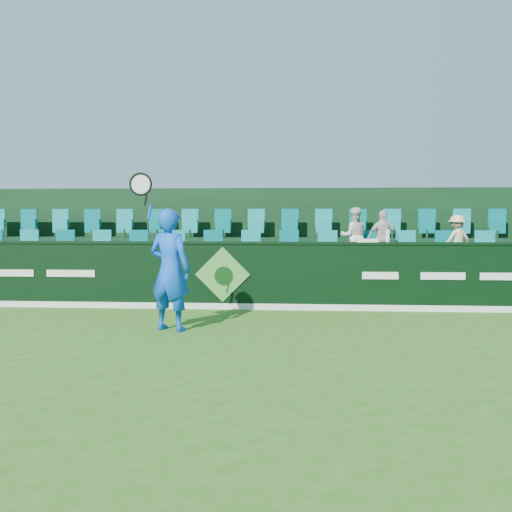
# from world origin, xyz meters

# --- Properties ---
(ground) EXTENTS (60.00, 60.00, 0.00)m
(ground) POSITION_xyz_m (0.00, 0.00, 0.00)
(ground) COLOR #326317
(ground) RESTS_ON ground
(sponsor_hoarding) EXTENTS (16.00, 0.25, 1.35)m
(sponsor_hoarding) POSITION_xyz_m (0.00, 4.00, 0.67)
(sponsor_hoarding) COLOR black
(sponsor_hoarding) RESTS_ON ground
(stand_tier_front) EXTENTS (16.00, 2.00, 0.80)m
(stand_tier_front) POSITION_xyz_m (0.00, 5.10, 0.40)
(stand_tier_front) COLOR black
(stand_tier_front) RESTS_ON ground
(stand_tier_back) EXTENTS (16.00, 1.80, 1.30)m
(stand_tier_back) POSITION_xyz_m (0.00, 7.00, 0.65)
(stand_tier_back) COLOR black
(stand_tier_back) RESTS_ON ground
(stand_rear) EXTENTS (16.00, 4.10, 2.60)m
(stand_rear) POSITION_xyz_m (0.00, 7.44, 1.22)
(stand_rear) COLOR black
(stand_rear) RESTS_ON ground
(seat_row_front) EXTENTS (13.50, 0.50, 0.60)m
(seat_row_front) POSITION_xyz_m (0.00, 5.50, 1.10)
(seat_row_front) COLOR teal
(seat_row_front) RESTS_ON stand_tier_front
(seat_row_back) EXTENTS (13.50, 0.50, 0.60)m
(seat_row_back) POSITION_xyz_m (0.00, 7.30, 1.60)
(seat_row_back) COLOR teal
(seat_row_back) RESTS_ON stand_tier_back
(tennis_player) EXTENTS (1.08, 0.69, 2.59)m
(tennis_player) POSITION_xyz_m (-0.59, 1.78, 1.00)
(tennis_player) COLOR blue
(tennis_player) RESTS_ON ground
(spectator_left) EXTENTS (0.63, 0.50, 1.24)m
(spectator_left) POSITION_xyz_m (2.71, 5.12, 1.42)
(spectator_left) COLOR white
(spectator_left) RESTS_ON stand_tier_front
(spectator_middle) EXTENTS (0.72, 0.38, 1.18)m
(spectator_middle) POSITION_xyz_m (3.33, 5.12, 1.39)
(spectator_middle) COLOR beige
(spectator_middle) RESTS_ON stand_tier_front
(spectator_right) EXTENTS (0.80, 0.64, 1.08)m
(spectator_right) POSITION_xyz_m (4.89, 5.12, 1.34)
(spectator_right) COLOR beige
(spectator_right) RESTS_ON stand_tier_front
(towel) EXTENTS (0.41, 0.27, 0.06)m
(towel) POSITION_xyz_m (2.85, 4.00, 1.38)
(towel) COLOR white
(towel) RESTS_ON sponsor_hoarding
(drinks_bottle) EXTENTS (0.08, 0.08, 0.25)m
(drinks_bottle) POSITION_xyz_m (3.25, 4.00, 1.48)
(drinks_bottle) COLOR silver
(drinks_bottle) RESTS_ON sponsor_hoarding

